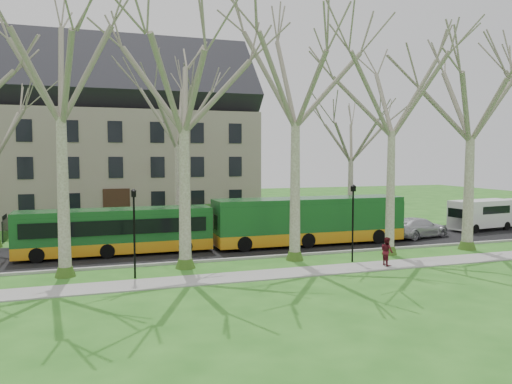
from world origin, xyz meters
TOP-DOWN VIEW (x-y plane):
  - ground at (0.00, 0.00)m, footprint 120.00×120.00m
  - sidewalk at (0.00, -2.50)m, footprint 70.00×2.00m
  - road at (0.00, 5.50)m, footprint 80.00×8.00m
  - curb at (0.00, 1.50)m, footprint 80.00×0.25m
  - building at (-6.00, 24.00)m, footprint 26.50×12.20m
  - tree_row_verge at (0.00, 0.30)m, footprint 49.00×7.00m
  - tree_row_far at (-1.33, 11.00)m, footprint 33.00×7.00m
  - lamp_row at (-0.00, -1.00)m, footprint 36.22×0.22m
  - hedges at (-4.67, 14.00)m, footprint 30.60×8.60m
  - bus_lead at (-6.61, 5.06)m, footprint 11.39×2.46m
  - bus_follow at (5.87, 4.63)m, footprint 12.94×2.75m
  - sedan at (14.57, 4.71)m, footprint 5.32×3.12m
  - van_a at (21.58, 6.17)m, footprint 5.70×2.69m
  - pedestrian_b at (7.19, -2.63)m, footprint 0.60×0.76m

SIDE VIEW (x-z plane):
  - ground at x=0.00m, z-range 0.00..0.00m
  - sidewalk at x=0.00m, z-range 0.00..0.06m
  - road at x=0.00m, z-range 0.00..0.06m
  - curb at x=0.00m, z-range 0.00..0.14m
  - sedan at x=14.57m, z-range 0.06..1.51m
  - pedestrian_b at x=7.19m, z-range 0.06..1.61m
  - hedges at x=-4.67m, z-range 0.00..2.00m
  - van_a at x=21.58m, z-range 0.06..2.46m
  - bus_lead at x=-6.61m, z-range 0.06..2.90m
  - bus_follow at x=5.87m, z-range 0.06..3.29m
  - lamp_row at x=0.00m, z-range 0.42..4.72m
  - tree_row_far at x=-1.33m, z-range 0.00..12.00m
  - tree_row_verge at x=0.00m, z-range 0.00..14.00m
  - building at x=-6.00m, z-range 0.07..16.07m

